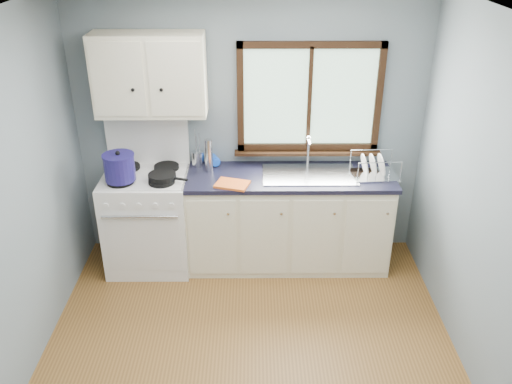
{
  "coord_description": "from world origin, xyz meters",
  "views": [
    {
      "loc": [
        0.03,
        -2.92,
        3.01
      ],
      "look_at": [
        0.05,
        0.9,
        1.05
      ],
      "focal_mm": 38.0,
      "sensor_mm": 36.0,
      "label": 1
    }
  ],
  "objects_px": {
    "gas_range": "(149,217)",
    "thermos": "(209,156)",
    "skillet": "(162,176)",
    "dish_rack": "(374,170)",
    "base_cabinets": "(288,224)",
    "utensil_crock": "(198,158)",
    "stockpot": "(119,167)",
    "sink": "(309,181)"
  },
  "relations": [
    {
      "from": "gas_range",
      "to": "thermos",
      "type": "distance_m",
      "value": 0.82
    },
    {
      "from": "skillet",
      "to": "dish_rack",
      "type": "xyz_separation_m",
      "value": [
        1.87,
        0.14,
        -0.01
      ]
    },
    {
      "from": "base_cabinets",
      "to": "utensil_crock",
      "type": "bearing_deg",
      "value": 165.88
    },
    {
      "from": "stockpot",
      "to": "dish_rack",
      "type": "height_order",
      "value": "stockpot"
    },
    {
      "from": "gas_range",
      "to": "stockpot",
      "type": "height_order",
      "value": "gas_range"
    },
    {
      "from": "gas_range",
      "to": "utensil_crock",
      "type": "distance_m",
      "value": 0.72
    },
    {
      "from": "sink",
      "to": "stockpot",
      "type": "distance_m",
      "value": 1.68
    },
    {
      "from": "stockpot",
      "to": "utensil_crock",
      "type": "relative_size",
      "value": 0.78
    },
    {
      "from": "skillet",
      "to": "dish_rack",
      "type": "height_order",
      "value": "dish_rack"
    },
    {
      "from": "stockpot",
      "to": "utensil_crock",
      "type": "xyz_separation_m",
      "value": [
        0.64,
        0.38,
        -0.09
      ]
    },
    {
      "from": "base_cabinets",
      "to": "thermos",
      "type": "distance_m",
      "value": 0.99
    },
    {
      "from": "gas_range",
      "to": "dish_rack",
      "type": "distance_m",
      "value": 2.11
    },
    {
      "from": "utensil_crock",
      "to": "thermos",
      "type": "bearing_deg",
      "value": -47.49
    },
    {
      "from": "base_cabinets",
      "to": "stockpot",
      "type": "bearing_deg",
      "value": -173.43
    },
    {
      "from": "gas_range",
      "to": "thermos",
      "type": "xyz_separation_m",
      "value": [
        0.58,
        0.11,
        0.58
      ]
    },
    {
      "from": "gas_range",
      "to": "base_cabinets",
      "type": "bearing_deg",
      "value": 0.82
    },
    {
      "from": "skillet",
      "to": "utensil_crock",
      "type": "bearing_deg",
      "value": 72.17
    },
    {
      "from": "utensil_crock",
      "to": "dish_rack",
      "type": "bearing_deg",
      "value": -8.17
    },
    {
      "from": "stockpot",
      "to": "thermos",
      "type": "height_order",
      "value": "stockpot"
    },
    {
      "from": "sink",
      "to": "thermos",
      "type": "distance_m",
      "value": 0.94
    },
    {
      "from": "thermos",
      "to": "dish_rack",
      "type": "relative_size",
      "value": 0.73
    },
    {
      "from": "skillet",
      "to": "sink",
      "type": "bearing_deg",
      "value": 25.66
    },
    {
      "from": "stockpot",
      "to": "utensil_crock",
      "type": "height_order",
      "value": "utensil_crock"
    },
    {
      "from": "gas_range",
      "to": "utensil_crock",
      "type": "bearing_deg",
      "value": 26.47
    },
    {
      "from": "base_cabinets",
      "to": "stockpot",
      "type": "distance_m",
      "value": 1.63
    },
    {
      "from": "sink",
      "to": "thermos",
      "type": "bearing_deg",
      "value": 174.38
    },
    {
      "from": "dish_rack",
      "to": "thermos",
      "type": "bearing_deg",
      "value": 171.94
    },
    {
      "from": "base_cabinets",
      "to": "sink",
      "type": "height_order",
      "value": "sink"
    },
    {
      "from": "gas_range",
      "to": "dish_rack",
      "type": "height_order",
      "value": "gas_range"
    },
    {
      "from": "stockpot",
      "to": "dish_rack",
      "type": "distance_m",
      "value": 2.24
    },
    {
      "from": "sink",
      "to": "stockpot",
      "type": "xyz_separation_m",
      "value": [
        -1.66,
        -0.17,
        0.22
      ]
    },
    {
      "from": "gas_range",
      "to": "skillet",
      "type": "xyz_separation_m",
      "value": [
        0.19,
        -0.14,
        0.49
      ]
    },
    {
      "from": "base_cabinets",
      "to": "skillet",
      "type": "distance_m",
      "value": 1.27
    },
    {
      "from": "skillet",
      "to": "utensil_crock",
      "type": "xyz_separation_m",
      "value": [
        0.28,
        0.37,
        0.01
      ]
    },
    {
      "from": "skillet",
      "to": "utensil_crock",
      "type": "height_order",
      "value": "utensil_crock"
    },
    {
      "from": "sink",
      "to": "skillet",
      "type": "relative_size",
      "value": 2.17
    },
    {
      "from": "gas_range",
      "to": "sink",
      "type": "height_order",
      "value": "gas_range"
    },
    {
      "from": "gas_range",
      "to": "sink",
      "type": "distance_m",
      "value": 1.53
    },
    {
      "from": "utensil_crock",
      "to": "thermos",
      "type": "xyz_separation_m",
      "value": [
        0.11,
        -0.12,
        0.08
      ]
    },
    {
      "from": "dish_rack",
      "to": "gas_range",
      "type": "bearing_deg",
      "value": 176.08
    },
    {
      "from": "sink",
      "to": "base_cabinets",
      "type": "bearing_deg",
      "value": 179.87
    },
    {
      "from": "thermos",
      "to": "stockpot",
      "type": "bearing_deg",
      "value": -160.91
    }
  ]
}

